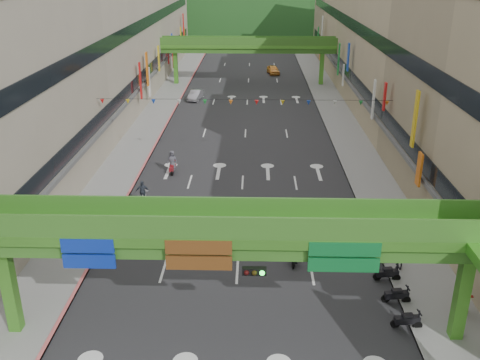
# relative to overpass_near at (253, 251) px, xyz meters

# --- Properties ---
(road_slab) EXTENTS (18.00, 140.00, 0.02)m
(road_slab) POSITION_rel_overpass_near_xyz_m (-0.93, 44.62, -5.20)
(road_slab) COLOR #28282B
(road_slab) RESTS_ON ground
(sidewalk_left) EXTENTS (4.00, 140.00, 0.15)m
(sidewalk_left) POSITION_rel_overpass_near_xyz_m (-11.93, 44.62, -5.13)
(sidewalk_left) COLOR gray
(sidewalk_left) RESTS_ON ground
(sidewalk_right) EXTENTS (4.00, 140.00, 0.15)m
(sidewalk_right) POSITION_rel_overpass_near_xyz_m (10.07, 44.62, -5.13)
(sidewalk_right) COLOR gray
(sidewalk_right) RESTS_ON ground
(curb_left) EXTENTS (0.20, 140.00, 0.18)m
(curb_left) POSITION_rel_overpass_near_xyz_m (-10.03, 44.62, -5.12)
(curb_left) COLOR #CC5959
(curb_left) RESTS_ON ground
(curb_right) EXTENTS (0.20, 140.00, 0.18)m
(curb_right) POSITION_rel_overpass_near_xyz_m (8.17, 44.62, -5.12)
(curb_right) COLOR gray
(curb_right) RESTS_ON ground
(building_row_left) EXTENTS (12.80, 95.00, 19.00)m
(building_row_left) POSITION_rel_overpass_near_xyz_m (-19.86, 44.62, 4.25)
(building_row_left) COLOR #9E937F
(building_row_left) RESTS_ON ground
(building_row_right) EXTENTS (12.80, 95.00, 19.00)m
(building_row_right) POSITION_rel_overpass_near_xyz_m (18.00, 44.62, 4.25)
(building_row_right) COLOR gray
(building_row_right) RESTS_ON ground
(overpass_near) EXTENTS (28.00, 12.27, 7.10)m
(overpass_near) POSITION_rel_overpass_near_xyz_m (0.00, 0.00, 0.00)
(overpass_near) COLOR #4C9E2D
(overpass_near) RESTS_ON ground
(overpass_far) EXTENTS (28.00, 2.20, 7.10)m
(overpass_far) POSITION_rel_overpass_near_xyz_m (-0.93, 59.62, 0.20)
(overpass_far) COLOR #4C9E2D
(overpass_far) RESTS_ON ground
(hill_left) EXTENTS (168.00, 140.00, 112.00)m
(hill_left) POSITION_rel_overpass_near_xyz_m (-15.93, 154.62, -5.21)
(hill_left) COLOR #1C4419
(hill_left) RESTS_ON ground
(hill_right) EXTENTS (208.00, 176.00, 128.00)m
(hill_right) POSITION_rel_overpass_near_xyz_m (24.07, 174.62, -5.21)
(hill_right) COLOR #1C4419
(hill_right) RESTS_ON ground
(bunting_string) EXTENTS (26.00, 0.36, 0.47)m
(bunting_string) POSITION_rel_overpass_near_xyz_m (-0.93, 24.62, 0.75)
(bunting_string) COLOR black
(bunting_string) RESTS_ON ground
(scooter_rider_mid) EXTENTS (0.85, 1.60, 2.01)m
(scooter_rider_mid) POSITION_rel_overpass_near_xyz_m (2.50, 7.55, -4.17)
(scooter_rider_mid) COLOR black
(scooter_rider_mid) RESTS_ON ground
(scooter_rider_left) EXTENTS (1.09, 1.59, 2.09)m
(scooter_rider_left) POSITION_rel_overpass_near_xyz_m (-8.43, 15.63, -4.15)
(scooter_rider_left) COLOR #929399
(scooter_rider_left) RESTS_ON ground
(scooter_rider_far) EXTENTS (0.92, 1.60, 2.12)m
(scooter_rider_far) POSITION_rel_overpass_near_xyz_m (-7.17, 22.54, -4.13)
(scooter_rider_far) COLOR maroon
(scooter_rider_far) RESTS_ON ground
(parked_scooter_row) EXTENTS (1.60, 7.20, 1.08)m
(parked_scooter_row) POSITION_rel_overpass_near_xyz_m (7.87, 4.62, -4.68)
(parked_scooter_row) COLOR black
(parked_scooter_row) RESTS_ON ground
(car_silver) EXTENTS (1.98, 4.11, 1.30)m
(car_silver) POSITION_rel_overpass_near_xyz_m (-7.93, 49.68, -4.56)
(car_silver) COLOR #9E9CA5
(car_silver) RESTS_ON ground
(car_yellow) EXTENTS (2.34, 4.38, 1.42)m
(car_yellow) POSITION_rel_overpass_near_xyz_m (3.09, 67.84, -4.50)
(car_yellow) COLOR #EE9D3B
(car_yellow) RESTS_ON ground
(pedestrian_red) EXTENTS (0.95, 0.83, 1.66)m
(pedestrian_red) POSITION_rel_overpass_near_xyz_m (11.27, 2.62, -4.37)
(pedestrian_red) COLOR #B41210
(pedestrian_red) RESTS_ON ground
(pedestrian_dark) EXTENTS (0.96, 0.78, 1.52)m
(pedestrian_dark) POSITION_rel_overpass_near_xyz_m (8.87, 6.94, -4.44)
(pedestrian_dark) COLOR black
(pedestrian_dark) RESTS_ON ground
(pedestrian_blue) EXTENTS (0.82, 0.69, 1.49)m
(pedestrian_blue) POSITION_rel_overpass_near_xyz_m (10.54, 8.43, -4.46)
(pedestrian_blue) COLOR #384663
(pedestrian_blue) RESTS_ON ground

